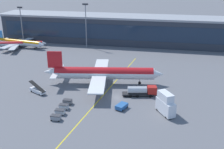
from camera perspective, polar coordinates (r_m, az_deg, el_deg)
ground_plane at (r=87.81m, az=1.07°, el=-4.71°), size 700.00×700.00×0.00m
apron_lead_in_line at (r=90.41m, az=-1.51°, el=-3.92°), size 10.85×79.34×0.01m
terminal_building at (r=149.72m, az=10.91°, el=8.73°), size 180.80×18.08×14.75m
main_airliner at (r=96.44m, az=-1.84°, el=0.29°), size 41.89×33.36×11.70m
fuel_tanker at (r=88.61m, az=6.11°, el=-3.34°), size 11.08×4.66×3.25m
catering_lift at (r=78.43m, az=10.92°, el=-5.91°), size 5.77×7.08×6.30m
belt_loader at (r=93.61m, az=-15.02°, el=-3.12°), size 6.73×4.46×3.49m
pushback_tug at (r=80.61m, az=1.95°, el=-6.51°), size 3.56×4.39×1.40m
baggage_cart_0 at (r=76.49m, az=-11.44°, el=-8.62°), size 2.68×1.67×1.48m
baggage_cart_1 at (r=79.09m, az=-10.61°, el=-7.51°), size 2.68×1.67×1.48m
baggage_cart_2 at (r=81.73m, az=-9.83°, el=-6.48°), size 2.68×1.67×1.48m
baggage_cart_3 at (r=84.40m, az=-9.11°, el=-5.51°), size 2.68×1.67×1.48m
commuter_jet_far at (r=149.26m, az=-18.66°, el=6.02°), size 27.70×22.41×6.82m
commuter_jet_near at (r=150.82m, az=-18.50°, el=6.26°), size 30.09×23.98×8.01m
apron_light_mast_0 at (r=142.83m, az=-5.38°, el=10.71°), size 2.80×0.50×21.97m
apron_light_mast_1 at (r=156.88m, az=-18.08°, el=10.23°), size 2.80×0.50×19.52m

